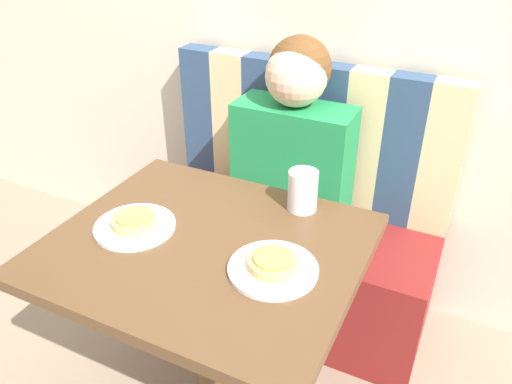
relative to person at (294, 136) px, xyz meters
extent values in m
cube|color=maroon|center=(0.00, 0.00, -0.58)|extent=(1.13, 0.46, 0.46)
cube|color=navy|center=(-0.49, 0.18, -0.07)|extent=(0.14, 0.09, 0.57)
cube|color=beige|center=(-0.35, 0.18, -0.07)|extent=(0.14, 0.09, 0.57)
cube|color=navy|center=(-0.21, 0.18, -0.07)|extent=(0.14, 0.09, 0.57)
cube|color=beige|center=(-0.07, 0.18, -0.07)|extent=(0.14, 0.09, 0.57)
cube|color=navy|center=(0.07, 0.18, -0.07)|extent=(0.14, 0.09, 0.57)
cube|color=beige|center=(0.21, 0.18, -0.07)|extent=(0.14, 0.09, 0.57)
cube|color=navy|center=(0.35, 0.18, -0.07)|extent=(0.14, 0.09, 0.57)
cube|color=beige|center=(0.49, 0.18, -0.07)|extent=(0.14, 0.09, 0.57)
cube|color=brown|center=(0.00, -0.62, -0.07)|extent=(0.82, 0.70, 0.03)
cylinder|color=brown|center=(0.00, -0.62, -0.45)|extent=(0.10, 0.10, 0.72)
cube|color=#1E8447|center=(0.00, 0.00, -0.12)|extent=(0.42, 0.19, 0.47)
sphere|color=beige|center=(0.00, 0.00, 0.22)|extent=(0.21, 0.21, 0.21)
sphere|color=brown|center=(0.00, 0.02, 0.24)|extent=(0.22, 0.22, 0.22)
cylinder|color=white|center=(-0.21, -0.65, -0.05)|extent=(0.22, 0.22, 0.01)
cylinder|color=white|center=(0.21, -0.65, -0.05)|extent=(0.22, 0.22, 0.01)
cylinder|color=tan|center=(-0.21, -0.65, -0.03)|extent=(0.12, 0.12, 0.02)
cylinder|color=gold|center=(-0.21, -0.65, -0.02)|extent=(0.10, 0.10, 0.01)
cylinder|color=tan|center=(0.21, -0.65, -0.03)|extent=(0.12, 0.12, 0.02)
cylinder|color=gold|center=(0.21, -0.65, -0.02)|extent=(0.10, 0.10, 0.01)
cylinder|color=silver|center=(0.17, -0.35, 0.00)|extent=(0.09, 0.09, 0.12)
camera|label=1|loc=(0.59, -1.52, 0.73)|focal=35.00mm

